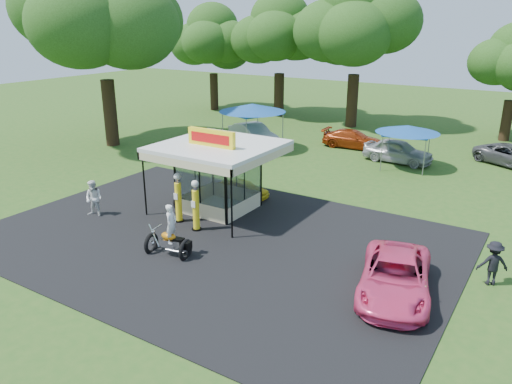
% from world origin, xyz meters
% --- Properties ---
extents(ground, '(120.00, 120.00, 0.00)m').
position_xyz_m(ground, '(0.00, 0.00, 0.00)').
color(ground, '#29551A').
rests_on(ground, ground).
extents(asphalt_apron, '(20.00, 14.00, 0.04)m').
position_xyz_m(asphalt_apron, '(0.00, 2.00, 0.02)').
color(asphalt_apron, black).
rests_on(asphalt_apron, ground).
extents(gas_station_kiosk, '(5.40, 5.40, 4.18)m').
position_xyz_m(gas_station_kiosk, '(-2.00, 4.99, 1.78)').
color(gas_station_kiosk, white).
rests_on(gas_station_kiosk, ground).
extents(gas_pump_left, '(0.45, 0.45, 2.41)m').
position_xyz_m(gas_pump_left, '(-2.64, 2.66, 1.16)').
color(gas_pump_left, black).
rests_on(gas_pump_left, ground).
extents(gas_pump_right, '(0.45, 0.45, 2.39)m').
position_xyz_m(gas_pump_right, '(-1.31, 2.31, 1.15)').
color(gas_pump_right, black).
rests_on(gas_pump_right, ground).
extents(motorcycle, '(2.01, 1.19, 2.30)m').
position_xyz_m(motorcycle, '(-0.57, -0.24, 0.89)').
color(motorcycle, black).
rests_on(motorcycle, ground).
extents(spare_tires, '(0.91, 0.71, 0.74)m').
position_xyz_m(spare_tires, '(-3.65, 3.88, 0.36)').
color(spare_tires, black).
rests_on(spare_tires, ground).
extents(a_frame_sign, '(0.57, 0.61, 0.94)m').
position_xyz_m(a_frame_sign, '(8.86, 1.19, 0.47)').
color(a_frame_sign, '#593819').
rests_on(a_frame_sign, ground).
extents(kiosk_car, '(2.82, 1.13, 0.96)m').
position_xyz_m(kiosk_car, '(-2.00, 7.20, 0.48)').
color(kiosk_car, yellow).
rests_on(kiosk_car, ground).
extents(pink_sedan, '(3.49, 5.44, 1.40)m').
position_xyz_m(pink_sedan, '(7.99, 1.59, 0.70)').
color(pink_sedan, '#F0417A').
rests_on(pink_sedan, ground).
extents(spectator_west, '(1.00, 0.86, 1.80)m').
position_xyz_m(spectator_west, '(-6.59, 1.06, 0.90)').
color(spectator_west, white).
rests_on(spectator_west, ground).
extents(spectator_east_a, '(1.25, 1.05, 1.68)m').
position_xyz_m(spectator_east_a, '(10.71, 4.17, 0.84)').
color(spectator_east_a, black).
rests_on(spectator_east_a, ground).
extents(bg_car_a, '(5.19, 3.69, 1.63)m').
position_xyz_m(bg_car_a, '(-7.91, 17.41, 0.81)').
color(bg_car_a, silver).
rests_on(bg_car_a, ground).
extents(bg_car_b, '(4.65, 2.13, 1.32)m').
position_xyz_m(bg_car_b, '(-1.19, 20.65, 0.66)').
color(bg_car_b, '#902D0B').
rests_on(bg_car_b, ground).
extents(bg_car_c, '(4.71, 2.27, 1.55)m').
position_xyz_m(bg_car_c, '(2.86, 18.44, 0.78)').
color(bg_car_c, '#A0A0A4').
rests_on(bg_car_c, ground).
extents(bg_car_d, '(5.31, 4.24, 1.34)m').
position_xyz_m(bg_car_d, '(9.41, 21.60, 0.67)').
color(bg_car_d, '#4D4D4F').
rests_on(bg_car_d, ground).
extents(tent_west, '(4.81, 4.81, 3.37)m').
position_xyz_m(tent_west, '(-7.21, 16.17, 3.05)').
color(tent_west, gray).
rests_on(tent_west, ground).
extents(tent_east, '(3.98, 3.98, 2.78)m').
position_xyz_m(tent_east, '(3.64, 17.36, 2.52)').
color(tent_east, gray).
rests_on(tent_east, ground).
extents(oak_far_a, '(8.84, 8.84, 10.48)m').
position_xyz_m(oak_far_a, '(-19.89, 28.48, 6.67)').
color(oak_far_a, black).
rests_on(oak_far_a, ground).
extents(oak_far_b, '(9.54, 9.54, 11.38)m').
position_xyz_m(oak_far_b, '(-12.40, 29.09, 7.26)').
color(oak_far_b, black).
rests_on(oak_far_b, ground).
extents(oak_far_c, '(10.96, 10.96, 12.91)m').
position_xyz_m(oak_far_c, '(-4.29, 27.89, 8.19)').
color(oak_far_c, black).
rests_on(oak_far_c, ground).
extents(oak_near, '(12.56, 12.56, 14.46)m').
position_xyz_m(oak_near, '(-16.97, 11.70, 9.06)').
color(oak_near, black).
rests_on(oak_near, ground).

